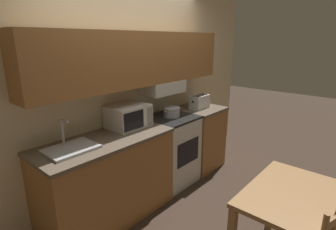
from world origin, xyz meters
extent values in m
plane|color=#3D2D23|center=(0.00, 0.00, 0.00)|extent=(16.00, 16.00, 0.00)
cube|color=beige|center=(0.00, 0.03, 1.27)|extent=(5.11, 0.05, 2.55)
cube|color=#A36B38|center=(0.00, -0.16, 1.69)|extent=(2.71, 0.32, 0.61)
cube|color=silver|center=(0.40, -0.16, 1.31)|extent=(0.59, 0.34, 0.16)
cube|color=#A36B38|center=(-0.64, -0.31, 0.45)|extent=(1.43, 0.62, 0.90)
cube|color=brown|center=(-0.64, -0.31, 0.91)|extent=(1.45, 0.64, 0.04)
cube|color=#A36B38|center=(1.04, -0.31, 0.45)|extent=(0.63, 0.62, 0.90)
cube|color=brown|center=(1.04, -0.31, 0.91)|extent=(0.65, 0.64, 0.04)
cube|color=silver|center=(0.40, -0.30, 0.45)|extent=(0.62, 0.60, 0.90)
cube|color=black|center=(0.40, -0.30, 0.92)|extent=(0.62, 0.60, 0.03)
cube|color=black|center=(0.40, -0.60, 0.52)|extent=(0.43, 0.01, 0.32)
cylinder|color=black|center=(0.26, -0.42, 0.93)|extent=(0.09, 0.09, 0.01)
cylinder|color=black|center=(0.54, -0.42, 0.93)|extent=(0.09, 0.09, 0.01)
cylinder|color=black|center=(0.26, -0.18, 0.93)|extent=(0.09, 0.09, 0.01)
cylinder|color=black|center=(0.54, -0.18, 0.93)|extent=(0.09, 0.09, 0.01)
cylinder|color=#B7BABF|center=(0.41, -0.31, 1.00)|extent=(0.21, 0.21, 0.13)
torus|color=#B7BABF|center=(0.41, -0.31, 1.05)|extent=(0.22, 0.22, 0.01)
cylinder|color=#B7BABF|center=(0.29, -0.31, 1.03)|extent=(0.05, 0.01, 0.01)
cylinder|color=#B7BABF|center=(0.54, -0.31, 1.03)|extent=(0.05, 0.01, 0.01)
cube|color=silver|center=(-0.23, -0.20, 1.06)|extent=(0.45, 0.36, 0.26)
cube|color=black|center=(-0.30, -0.38, 1.06)|extent=(0.28, 0.01, 0.20)
cube|color=gray|center=(-0.06, -0.38, 1.06)|extent=(0.08, 0.01, 0.20)
cube|color=silver|center=(1.02, -0.33, 1.03)|extent=(0.31, 0.17, 0.19)
cube|color=black|center=(0.85, -0.33, 1.06)|extent=(0.01, 0.02, 0.02)
cube|color=black|center=(0.91, -0.33, 1.12)|extent=(0.04, 0.12, 0.01)
cube|color=black|center=(0.98, -0.33, 1.12)|extent=(0.04, 0.12, 0.01)
cube|color=black|center=(1.05, -0.33, 1.12)|extent=(0.04, 0.12, 0.01)
cube|color=black|center=(1.12, -0.33, 1.12)|extent=(0.04, 0.12, 0.01)
cube|color=#B7BABF|center=(-1.02, -0.31, 0.94)|extent=(0.45, 0.34, 0.02)
cube|color=#4C4F54|center=(-1.02, -0.33, 0.95)|extent=(0.38, 0.25, 0.01)
cylinder|color=#B7BABF|center=(-1.02, -0.18, 1.08)|extent=(0.02, 0.02, 0.25)
cylinder|color=#B7BABF|center=(-1.02, -0.24, 1.20)|extent=(0.02, 0.12, 0.02)
cube|color=#9E7042|center=(-0.10, -1.98, 0.74)|extent=(0.93, 0.61, 0.04)
cube|color=#9E7042|center=(0.32, -2.25, 0.36)|extent=(0.06, 0.06, 0.72)
cube|color=#9E7042|center=(0.32, -1.71, 0.36)|extent=(0.06, 0.06, 0.72)
camera|label=1|loc=(-2.10, -2.44, 1.91)|focal=28.00mm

